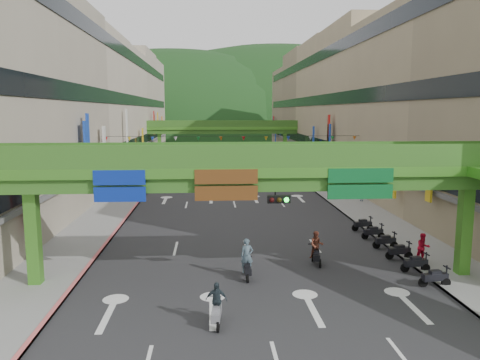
{
  "coord_description": "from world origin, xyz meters",
  "views": [
    {
      "loc": [
        -2.26,
        -17.0,
        8.66
      ],
      "look_at": [
        0.0,
        18.0,
        3.5
      ],
      "focal_mm": 35.0,
      "sensor_mm": 36.0,
      "label": 1
    }
  ],
  "objects": [
    {
      "name": "sidewalk_right",
      "position": [
        11.0,
        50.0,
        0.07
      ],
      "size": [
        4.0,
        140.0,
        0.15
      ],
      "primitive_type": "cube",
      "color": "gray",
      "rests_on": "ground"
    },
    {
      "name": "parked_scooter_row",
      "position": [
        8.8,
        10.0,
        0.52
      ],
      "size": [
        1.6,
        11.6,
        1.08
      ],
      "color": "black",
      "rests_on": "ground"
    },
    {
      "name": "ground",
      "position": [
        0.0,
        0.0,
        0.0
      ],
      "size": [
        320.0,
        320.0,
        0.0
      ],
      "primitive_type": "plane",
      "color": "black",
      "rests_on": "ground"
    },
    {
      "name": "overpass_near",
      "position": [
        0.93,
        5.38,
        5.21
      ],
      "size": [
        28.0,
        12.27,
        7.1
      ],
      "color": "#4C9E2D",
      "rests_on": "ground"
    },
    {
      "name": "pedestrian_red",
      "position": [
        9.8,
        8.0,
        0.83
      ],
      "size": [
        0.85,
        0.68,
        1.66
      ],
      "primitive_type": "imported",
      "rotation": [
        0.0,
        0.0,
        0.06
      ],
      "color": "#B80B22",
      "rests_on": "ground"
    },
    {
      "name": "car_silver",
      "position": [
        -7.0,
        41.63,
        0.73
      ],
      "size": [
        2.08,
        4.58,
        1.46
      ],
      "primitive_type": "imported",
      "rotation": [
        0.0,
        0.0,
        -0.12
      ],
      "color": "#AAACB3",
      "rests_on": "ground"
    },
    {
      "name": "pedestrian_blue",
      "position": [
        12.2,
        26.12,
        0.76
      ],
      "size": [
        0.78,
        0.58,
        1.52
      ],
      "primitive_type": "imported",
      "rotation": [
        0.0,
        0.0,
        2.95
      ],
      "color": "#2F3A50",
      "rests_on": "ground"
    },
    {
      "name": "building_row_left",
      "position": [
        -18.93,
        50.0,
        9.46
      ],
      "size": [
        12.8,
        95.0,
        19.0
      ],
      "color": "#9E937F",
      "rests_on": "ground"
    },
    {
      "name": "scooter_rider_near",
      "position": [
        -0.39,
        6.31,
        1.01
      ],
      "size": [
        0.67,
        1.6,
        2.15
      ],
      "color": "black",
      "rests_on": "ground"
    },
    {
      "name": "scooter_rider_mid",
      "position": [
        3.74,
        8.36,
        1.0
      ],
      "size": [
        0.87,
        1.59,
        1.95
      ],
      "color": "black",
      "rests_on": "ground"
    },
    {
      "name": "curb_left",
      "position": [
        -9.1,
        50.0,
        0.09
      ],
      "size": [
        0.2,
        140.0,
        0.18
      ],
      "primitive_type": "cube",
      "color": "#CC5959",
      "rests_on": "ground"
    },
    {
      "name": "building_row_right",
      "position": [
        18.93,
        50.0,
        9.46
      ],
      "size": [
        12.8,
        95.0,
        19.0
      ],
      "color": "gray",
      "rests_on": "ground"
    },
    {
      "name": "hill_right",
      "position": [
        25.0,
        180.0,
        0.0
      ],
      "size": [
        208.0,
        176.0,
        128.0
      ],
      "primitive_type": "ellipsoid",
      "color": "#1C4419",
      "rests_on": "ground"
    },
    {
      "name": "car_yellow",
      "position": [
        4.25,
        63.96,
        0.73
      ],
      "size": [
        2.42,
        4.52,
        1.46
      ],
      "primitive_type": "imported",
      "rotation": [
        0.0,
        0.0,
        -0.17
      ],
      "color": "gold",
      "rests_on": "ground"
    },
    {
      "name": "hill_left",
      "position": [
        -15.0,
        160.0,
        0.0
      ],
      "size": [
        168.0,
        140.0,
        112.0
      ],
      "primitive_type": "ellipsoid",
      "color": "#1C4419",
      "rests_on": "ground"
    },
    {
      "name": "overpass_far",
      "position": [
        0.0,
        65.0,
        5.4
      ],
      "size": [
        28.0,
        2.2,
        7.1
      ],
      "color": "#4C9E2D",
      "rests_on": "ground"
    },
    {
      "name": "pedestrian_dark",
      "position": [
        10.45,
        38.63,
        0.88
      ],
      "size": [
        1.07,
        0.54,
        1.76
      ],
      "primitive_type": "imported",
      "rotation": [
        0.0,
        0.0,
        -0.11
      ],
      "color": "black",
      "rests_on": "ground"
    },
    {
      "name": "scooter_rider_far",
      "position": [
        -6.18,
        36.72,
        1.07
      ],
      "size": [
        0.95,
        1.59,
        2.1
      ],
      "color": "maroon",
      "rests_on": "ground"
    },
    {
      "name": "curb_right",
      "position": [
        9.1,
        50.0,
        0.09
      ],
      "size": [
        0.2,
        140.0,
        0.18
      ],
      "primitive_type": "cube",
      "color": "gray",
      "rests_on": "ground"
    },
    {
      "name": "road_slab",
      "position": [
        0.0,
        50.0,
        0.01
      ],
      "size": [
        18.0,
        140.0,
        0.02
      ],
      "primitive_type": "cube",
      "color": "#28282B",
      "rests_on": "ground"
    },
    {
      "name": "scooter_rider_left",
      "position": [
        -2.06,
        1.0,
        0.91
      ],
      "size": [
        0.91,
        1.6,
        1.86
      ],
      "color": "gray",
      "rests_on": "ground"
    },
    {
      "name": "bunting_string",
      "position": [
        0.0,
        30.0,
        5.96
      ],
      "size": [
        26.0,
        0.36,
        0.47
      ],
      "color": "black",
      "rests_on": "ground"
    },
    {
      "name": "sidewalk_left",
      "position": [
        -11.0,
        50.0,
        0.07
      ],
      "size": [
        4.0,
        140.0,
        0.15
      ],
      "primitive_type": "cube",
      "color": "gray",
      "rests_on": "ground"
    }
  ]
}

